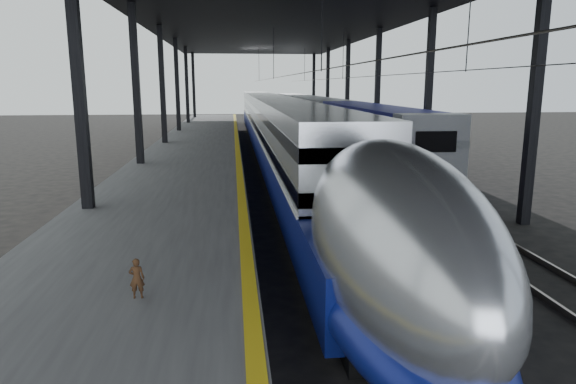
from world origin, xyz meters
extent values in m
plane|color=black|center=(0.00, 0.00, 0.00)|extent=(160.00, 160.00, 0.00)
cube|color=#4C4C4F|center=(-3.50, 20.00, 0.50)|extent=(6.00, 80.00, 1.00)
cube|color=yellow|center=(-0.70, 20.00, 1.00)|extent=(0.30, 80.00, 0.01)
cube|color=slate|center=(1.28, 20.00, 0.08)|extent=(0.08, 80.00, 0.16)
cube|color=slate|center=(2.72, 20.00, 0.08)|extent=(0.08, 80.00, 0.16)
cube|color=slate|center=(6.28, 20.00, 0.08)|extent=(0.08, 80.00, 0.16)
cube|color=slate|center=(7.72, 20.00, 0.08)|extent=(0.08, 80.00, 0.16)
cube|color=black|center=(-5.80, 5.00, 4.50)|extent=(0.35, 0.35, 9.00)
cube|color=black|center=(9.60, 5.00, 4.50)|extent=(0.35, 0.35, 9.00)
cube|color=black|center=(-5.80, 15.00, 4.50)|extent=(0.35, 0.35, 9.00)
cube|color=black|center=(9.60, 15.00, 4.50)|extent=(0.35, 0.35, 9.00)
cube|color=black|center=(-5.80, 25.00, 4.50)|extent=(0.35, 0.35, 9.00)
cube|color=black|center=(9.60, 25.00, 4.50)|extent=(0.35, 0.35, 9.00)
cube|color=black|center=(-5.80, 35.00, 4.50)|extent=(0.35, 0.35, 9.00)
cube|color=black|center=(9.60, 35.00, 4.50)|extent=(0.35, 0.35, 9.00)
cube|color=black|center=(-5.80, 45.00, 4.50)|extent=(0.35, 0.35, 9.00)
cube|color=black|center=(9.60, 45.00, 4.50)|extent=(0.35, 0.35, 9.00)
cube|color=black|center=(-5.80, 55.00, 4.50)|extent=(0.35, 0.35, 9.00)
cube|color=black|center=(9.60, 55.00, 4.50)|extent=(0.35, 0.35, 9.00)
cube|color=black|center=(1.90, 20.00, 9.25)|extent=(18.00, 75.00, 0.45)
cylinder|color=slate|center=(2.00, 20.00, 5.50)|extent=(0.03, 74.00, 0.03)
cylinder|color=slate|center=(7.00, 20.00, 5.50)|extent=(0.03, 74.00, 0.03)
cube|color=silver|center=(2.00, 28.42, 2.21)|extent=(2.79, 57.00, 3.85)
cube|color=navy|center=(2.00, 26.92, 1.01)|extent=(2.87, 62.00, 1.49)
cube|color=silver|center=(2.00, 28.42, 1.78)|extent=(2.89, 57.00, 0.10)
cube|color=black|center=(2.00, 28.42, 3.32)|extent=(2.83, 57.00, 0.40)
cube|color=black|center=(2.00, 28.42, 2.21)|extent=(2.83, 57.00, 0.40)
ellipsoid|color=silver|center=(2.00, -3.08, 2.07)|extent=(2.79, 8.40, 3.85)
ellipsoid|color=navy|center=(2.00, -3.08, 0.96)|extent=(2.87, 8.40, 1.64)
ellipsoid|color=black|center=(2.00, -5.68, 2.84)|extent=(1.44, 2.20, 0.87)
cube|color=black|center=(2.00, -3.08, 0.20)|extent=(2.12, 2.60, 0.40)
cube|color=black|center=(2.00, 18.92, 0.20)|extent=(2.12, 2.60, 0.40)
cube|color=navy|center=(7.00, 16.24, 1.98)|extent=(2.77, 18.00, 3.75)
cube|color=gray|center=(7.00, 7.84, 1.98)|extent=(2.82, 1.20, 3.80)
cube|color=black|center=(7.00, 7.22, 2.82)|extent=(1.68, 0.06, 0.84)
cube|color=maroon|center=(7.00, 7.22, 1.53)|extent=(1.19, 0.06, 0.54)
cube|color=gray|center=(7.00, 35.24, 1.98)|extent=(2.77, 18.00, 3.75)
cube|color=gray|center=(7.00, 54.24, 1.98)|extent=(2.77, 18.00, 3.75)
cube|color=black|center=(7.00, 10.24, 0.18)|extent=(2.17, 2.40, 0.36)
cube|color=black|center=(7.00, 32.24, 0.18)|extent=(2.17, 2.40, 0.36)
imported|color=#442916|center=(-2.84, -2.76, 1.40)|extent=(0.29, 0.19, 0.79)
camera|label=1|loc=(-0.96, -12.24, 5.00)|focal=32.00mm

